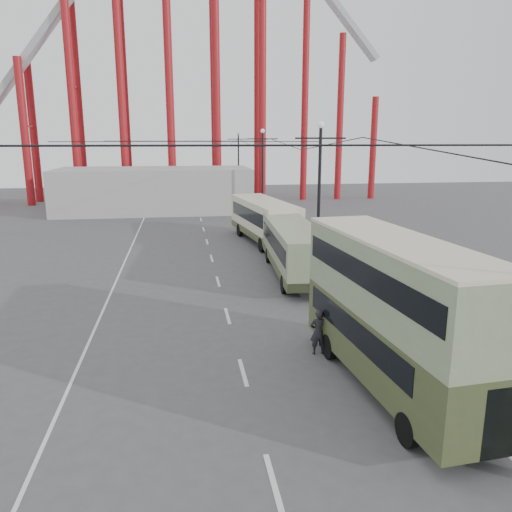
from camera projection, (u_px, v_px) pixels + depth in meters
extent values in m
plane|color=#48484B|center=(295.00, 432.00, 14.33)|extent=(160.00, 160.00, 0.00)
cube|color=silver|center=(215.00, 269.00, 32.48)|extent=(0.15, 82.00, 0.01)
cube|color=silver|center=(306.00, 262.00, 34.37)|extent=(0.12, 120.00, 0.01)
cube|color=silver|center=(122.00, 268.00, 32.57)|extent=(0.12, 120.00, 0.01)
cylinder|color=black|center=(319.00, 200.00, 31.45)|extent=(0.20, 0.20, 9.00)
cylinder|color=black|center=(317.00, 265.00, 32.42)|extent=(0.44, 0.44, 0.50)
cube|color=black|center=(321.00, 138.00, 30.59)|extent=(3.20, 0.10, 0.10)
sphere|color=white|center=(321.00, 125.00, 30.41)|extent=(0.44, 0.44, 0.44)
cylinder|color=black|center=(263.00, 176.00, 52.64)|extent=(0.20, 0.20, 9.00)
cylinder|color=black|center=(262.00, 216.00, 53.60)|extent=(0.44, 0.44, 0.50)
cube|color=black|center=(263.00, 139.00, 51.77)|extent=(3.20, 0.10, 0.10)
sphere|color=white|center=(263.00, 131.00, 51.59)|extent=(0.44, 0.44, 0.44)
cylinder|color=black|center=(239.00, 165.00, 73.82)|extent=(0.20, 0.20, 9.00)
cylinder|color=black|center=(239.00, 194.00, 74.79)|extent=(0.44, 0.44, 0.50)
cube|color=black|center=(238.00, 139.00, 72.96)|extent=(3.20, 0.10, 0.10)
sphere|color=white|center=(238.00, 134.00, 72.78)|extent=(0.44, 0.44, 0.44)
cylinder|color=maroon|center=(25.00, 133.00, 62.05)|extent=(1.00, 1.00, 18.00)
cylinder|color=maroon|center=(34.00, 134.00, 65.90)|extent=(1.00, 1.00, 18.00)
cylinder|color=maroon|center=(72.00, 96.00, 61.90)|extent=(1.00, 1.00, 27.00)
cylinder|color=maroon|center=(78.00, 99.00, 65.75)|extent=(1.00, 1.00, 27.00)
cylinder|color=maroon|center=(119.00, 59.00, 61.75)|extent=(1.00, 1.00, 36.00)
cylinder|color=maroon|center=(123.00, 63.00, 65.60)|extent=(1.00, 1.00, 36.00)
cylinder|color=maroon|center=(167.00, 21.00, 61.60)|extent=(1.00, 1.00, 45.00)
cylinder|color=maroon|center=(167.00, 28.00, 65.45)|extent=(1.00, 1.00, 45.00)
cylinder|color=maroon|center=(213.00, 1.00, 65.52)|extent=(1.00, 1.00, 52.00)
cylinder|color=maroon|center=(305.00, 88.00, 66.88)|extent=(0.90, 0.90, 30.00)
cylinder|color=maroon|center=(340.00, 119.00, 68.51)|extent=(0.90, 0.90, 22.00)
cylinder|color=maroon|center=(373.00, 149.00, 70.15)|extent=(0.90, 0.90, 14.00)
cube|color=#A2A2A6|center=(344.00, 17.00, 65.56)|extent=(9.89, 2.00, 10.87)
cube|color=#9F9F99|center=(155.00, 190.00, 58.15)|extent=(22.00, 10.00, 5.00)
cube|color=#374324|center=(391.00, 344.00, 16.53)|extent=(3.19, 9.78, 2.12)
cube|color=black|center=(392.00, 332.00, 16.43)|extent=(3.07, 7.87, 0.87)
cube|color=gray|center=(394.00, 310.00, 16.25)|extent=(3.21, 9.79, 0.29)
cube|color=gray|center=(396.00, 275.00, 15.98)|extent=(3.19, 9.78, 2.12)
cube|color=black|center=(396.00, 272.00, 15.96)|extent=(3.18, 9.21, 0.82)
cube|color=beige|center=(398.00, 240.00, 15.73)|extent=(3.21, 9.79, 0.12)
cylinder|color=black|center=(330.00, 347.00, 19.09)|extent=(0.35, 0.98, 0.96)
cylinder|color=black|center=(381.00, 341.00, 19.57)|extent=(0.35, 0.98, 0.96)
cylinder|color=black|center=(408.00, 430.00, 13.62)|extent=(0.35, 0.98, 0.96)
cylinder|color=black|center=(477.00, 420.00, 14.11)|extent=(0.35, 0.98, 0.96)
cube|color=gray|center=(293.00, 247.00, 30.64)|extent=(3.07, 11.15, 2.41)
cube|color=black|center=(293.00, 241.00, 30.55)|extent=(3.05, 9.95, 0.95)
cube|color=#374324|center=(293.00, 262.00, 30.86)|extent=(3.10, 11.15, 0.50)
cube|color=gray|center=(294.00, 227.00, 30.35)|extent=(3.09, 11.15, 0.16)
cylinder|color=black|center=(269.00, 256.00, 33.83)|extent=(0.33, 1.02, 1.00)
cylinder|color=black|center=(302.00, 255.00, 34.05)|extent=(0.33, 1.02, 1.00)
cylinder|color=black|center=(284.00, 283.00, 27.42)|extent=(0.33, 1.02, 1.00)
cylinder|color=black|center=(324.00, 282.00, 27.63)|extent=(0.33, 1.02, 1.00)
cube|color=beige|center=(264.00, 219.00, 40.49)|extent=(4.20, 11.29, 2.65)
cube|color=black|center=(264.00, 214.00, 40.39)|extent=(4.06, 9.99, 1.05)
cube|color=#374324|center=(264.00, 232.00, 40.73)|extent=(4.23, 11.30, 0.55)
cube|color=beige|center=(264.00, 202.00, 40.17)|extent=(4.22, 11.30, 0.18)
cylinder|color=black|center=(240.00, 230.00, 43.14)|extent=(0.45, 1.13, 1.10)
cylinder|color=black|center=(268.00, 229.00, 43.82)|extent=(0.45, 1.13, 1.10)
cylinder|color=black|center=(261.00, 244.00, 37.37)|extent=(0.45, 1.13, 1.10)
cylinder|color=black|center=(292.00, 243.00, 38.05)|extent=(0.45, 1.13, 1.10)
imported|color=black|center=(318.00, 332.00, 19.41)|extent=(0.66, 0.43, 1.81)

